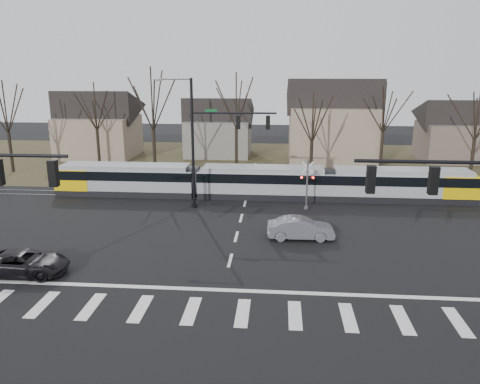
# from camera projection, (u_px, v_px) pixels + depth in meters

# --- Properties ---
(ground) EXTENTS (140.00, 140.00, 0.00)m
(ground) POSITION_uv_depth(u_px,v_px,m) (226.00, 275.00, 25.48)
(ground) COLOR black
(grass_verge) EXTENTS (140.00, 28.00, 0.01)m
(grass_verge) POSITION_uv_depth(u_px,v_px,m) (256.00, 162.00, 56.30)
(grass_verge) COLOR #38331E
(grass_verge) RESTS_ON ground
(crosswalk) EXTENTS (27.00, 2.60, 0.01)m
(crosswalk) POSITION_uv_depth(u_px,v_px,m) (217.00, 312.00, 21.63)
(crosswalk) COLOR silver
(crosswalk) RESTS_ON ground
(stop_line) EXTENTS (28.00, 0.35, 0.01)m
(stop_line) POSITION_uv_depth(u_px,v_px,m) (222.00, 290.00, 23.75)
(stop_line) COLOR silver
(stop_line) RESTS_ON ground
(lane_dashes) EXTENTS (0.18, 30.00, 0.01)m
(lane_dashes) POSITION_uv_depth(u_px,v_px,m) (247.00, 197.00, 40.89)
(lane_dashes) COLOR silver
(lane_dashes) RESTS_ON ground
(rail_pair) EXTENTS (90.00, 1.52, 0.06)m
(rail_pair) POSITION_uv_depth(u_px,v_px,m) (246.00, 197.00, 40.69)
(rail_pair) COLOR #59595E
(rail_pair) RESTS_ON ground
(tram) EXTENTS (35.91, 2.67, 2.72)m
(tram) POSITION_uv_depth(u_px,v_px,m) (261.00, 181.00, 40.41)
(tram) COLOR gray
(tram) RESTS_ON ground
(sedan) EXTENTS (1.85, 4.48, 1.44)m
(sedan) POSITION_uv_depth(u_px,v_px,m) (301.00, 228.00, 30.74)
(sedan) COLOR slate
(sedan) RESTS_ON ground
(suv) EXTENTS (2.64, 4.98, 1.33)m
(suv) POSITION_uv_depth(u_px,v_px,m) (24.00, 263.00, 25.43)
(suv) COLOR black
(suv) RESTS_ON ground
(signal_pole_near_right) EXTENTS (6.72, 0.44, 8.00)m
(signal_pole_near_right) POSITION_uv_depth(u_px,v_px,m) (475.00, 226.00, 17.57)
(signal_pole_near_right) COLOR black
(signal_pole_near_right) RESTS_ON ground
(signal_pole_far) EXTENTS (9.28, 0.44, 10.20)m
(signal_pole_far) POSITION_uv_depth(u_px,v_px,m) (213.00, 138.00, 36.25)
(signal_pole_far) COLOR black
(signal_pole_far) RESTS_ON ground
(rail_crossing_signal) EXTENTS (1.08, 0.36, 4.00)m
(rail_crossing_signal) POSITION_uv_depth(u_px,v_px,m) (307.00, 186.00, 36.92)
(rail_crossing_signal) COLOR #59595B
(rail_crossing_signal) RESTS_ON ground
(tree_row) EXTENTS (59.20, 7.20, 10.00)m
(tree_row) POSITION_uv_depth(u_px,v_px,m) (272.00, 126.00, 49.08)
(tree_row) COLOR black
(tree_row) RESTS_ON ground
(house_a) EXTENTS (9.72, 8.64, 8.60)m
(house_a) POSITION_uv_depth(u_px,v_px,m) (98.00, 121.00, 58.68)
(house_a) COLOR gray
(house_a) RESTS_ON ground
(house_b) EXTENTS (8.64, 7.56, 7.65)m
(house_b) POSITION_uv_depth(u_px,v_px,m) (218.00, 124.00, 59.53)
(house_b) COLOR slate
(house_b) RESTS_ON ground
(house_c) EXTENTS (10.80, 8.64, 10.10)m
(house_c) POSITION_uv_depth(u_px,v_px,m) (333.00, 118.00, 55.20)
(house_c) COLOR gray
(house_c) RESTS_ON ground
(house_d) EXTENTS (8.64, 7.56, 7.65)m
(house_d) POSITION_uv_depth(u_px,v_px,m) (456.00, 128.00, 56.26)
(house_d) COLOR brown
(house_d) RESTS_ON ground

